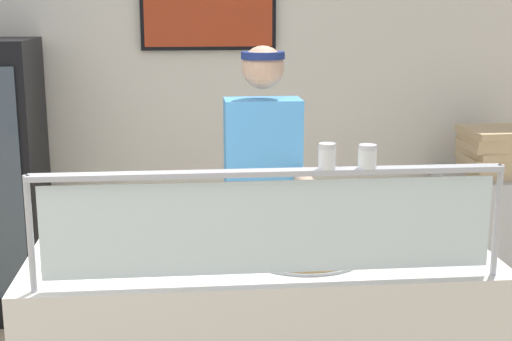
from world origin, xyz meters
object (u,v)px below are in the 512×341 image
(parmesan_shaker, at_px, (327,158))
(worker_figure, at_px, (264,196))
(pizza_tray, at_px, (304,251))
(pizza_box_stack, at_px, (497,152))
(pizza_server, at_px, (302,247))
(pepper_flake_shaker, at_px, (367,158))

(parmesan_shaker, distance_m, worker_figure, 1.12)
(worker_figure, bearing_deg, pizza_tray, -83.14)
(pizza_tray, xyz_separation_m, pizza_box_stack, (1.58, 1.73, 0.03))
(pizza_server, height_order, pepper_flake_shaker, pepper_flake_shaker)
(pizza_server, height_order, parmesan_shaker, parmesan_shaker)
(pepper_flake_shaker, relative_size, worker_figure, 0.05)
(worker_figure, xyz_separation_m, pizza_box_stack, (1.67, 1.00, -0.01))
(pizza_server, height_order, pizza_box_stack, pizza_box_stack)
(parmesan_shaker, relative_size, pizza_box_stack, 0.21)
(pizza_tray, height_order, worker_figure, worker_figure)
(parmesan_shaker, relative_size, pepper_flake_shaker, 1.09)
(pepper_flake_shaker, distance_m, pizza_box_stack, 2.50)
(pepper_flake_shaker, xyz_separation_m, worker_figure, (-0.26, 1.03, -0.41))
(parmesan_shaker, relative_size, worker_figure, 0.05)
(worker_figure, height_order, pizza_box_stack, worker_figure)
(worker_figure, bearing_deg, parmesan_shaker, -83.55)
(pepper_flake_shaker, bearing_deg, pizza_server, 124.62)
(pizza_tray, relative_size, pepper_flake_shaker, 5.97)
(pizza_tray, bearing_deg, pepper_flake_shaker, -59.18)
(pizza_tray, xyz_separation_m, parmesan_shaker, (0.03, -0.29, 0.45))
(pizza_box_stack, bearing_deg, pizza_tray, -132.33)
(pizza_tray, height_order, parmesan_shaker, parmesan_shaker)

